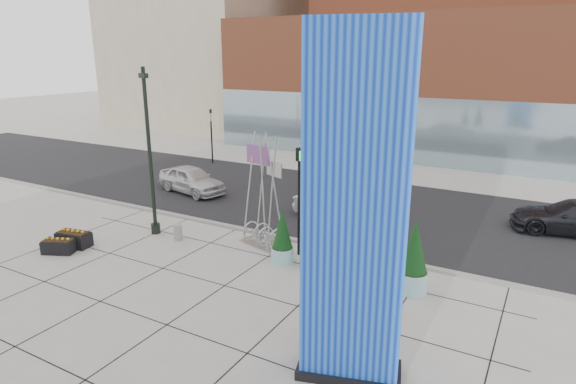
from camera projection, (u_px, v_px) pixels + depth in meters
The scene contains 19 objects.
ground at pixel (219, 269), 18.71m from camera, with size 160.00×160.00×0.00m, color #9E9991.
street_asphalt at pixel (327, 202), 27.08m from camera, with size 80.00×12.00×0.02m, color black.
curb_edge at pixel (272, 235), 22.05m from camera, with size 80.00×0.30×0.12m, color gray.
tower_podium at pixel (427, 86), 39.33m from camera, with size 34.00×10.00×11.00m, color #98482C.
tower_glass_front at pixel (408, 131), 36.14m from camera, with size 34.00×0.60×5.00m, color #8CA5B2.
blue_pylon at pixel (355, 220), 11.43m from camera, with size 2.88×1.87×8.87m.
lamp_post at pixel (151, 169), 21.66m from camera, with size 0.51×0.42×7.56m.
public_art_sculpture at pixel (264, 217), 20.77m from camera, with size 2.41×1.67×4.98m.
concrete_bollard at pixel (178, 232), 21.58m from camera, with size 0.37×0.37×0.73m, color gray.
overhead_street_sign at pixel (317, 166), 18.67m from camera, with size 2.04×1.00×4.52m.
round_planter_east at pixel (414, 258), 16.66m from camera, with size 1.08×1.08×2.70m.
round_planter_mid at pixel (316, 236), 18.50m from camera, with size 1.12×1.12×2.79m.
round_planter_west at pixel (282, 237), 19.08m from camera, with size 0.90×0.90×2.25m.
box_planter_north at pixel (58, 246), 20.18m from camera, with size 1.42×1.10×0.70m.
box_planter_south at pixel (74, 238), 20.87m from camera, with size 1.56×0.98×0.80m.
car_white_west at pixel (192, 180), 28.81m from camera, with size 1.89×4.70×1.60m, color silver.
car_silver_mid at pixel (337, 207), 24.01m from camera, with size 1.54×4.43×1.46m, color #AFB1B7.
car_dark_east at pixel (574, 218), 22.22m from camera, with size 2.20×5.42×1.57m, color black.
traffic_signal at pixel (211, 133), 36.28m from camera, with size 0.15×0.18×4.10m.
Camera 1 is at (10.72, -13.63, 8.10)m, focal length 30.00 mm.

